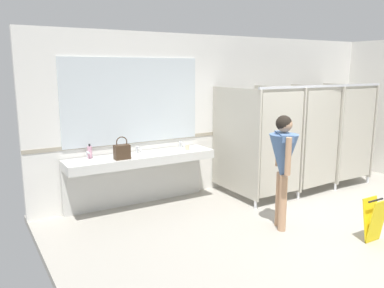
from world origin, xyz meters
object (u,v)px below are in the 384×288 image
at_px(handbag, 122,151).
at_px(soap_dispenser, 90,152).
at_px(paper_cup, 187,147).
at_px(person_standing, 283,158).
at_px(wet_floor_sign, 374,220).

bearing_deg(handbag, soap_dispenser, 143.07).
distance_m(handbag, paper_cup, 1.17).
height_order(person_standing, paper_cup, person_standing).
relative_size(person_standing, wet_floor_sign, 2.78).
distance_m(person_standing, soap_dispenser, 2.88).
height_order(handbag, paper_cup, handbag).
bearing_deg(soap_dispenser, person_standing, -42.27).
xyz_separation_m(handbag, paper_cup, (1.17, 0.05, -0.07)).
distance_m(soap_dispenser, wet_floor_sign, 4.12).
relative_size(handbag, wet_floor_sign, 0.60).
bearing_deg(wet_floor_sign, soap_dispenser, 134.84).
height_order(person_standing, soap_dispenser, person_standing).
xyz_separation_m(paper_cup, wet_floor_sign, (1.29, -2.63, -0.63)).
height_order(soap_dispenser, paper_cup, soap_dispenser).
bearing_deg(soap_dispenser, handbag, -36.93).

